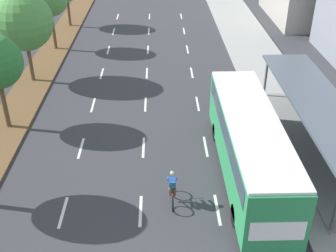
{
  "coord_description": "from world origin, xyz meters",
  "views": [
    {
      "loc": [
        0.88,
        -8.43,
        12.94
      ],
      "look_at": [
        1.39,
        11.56,
        1.2
      ],
      "focal_mm": 44.83,
      "sensor_mm": 36.0,
      "label": 1
    }
  ],
  "objects_px": {
    "bus_shelter": "(321,121)",
    "bus": "(249,141)",
    "median_tree_fourth": "(23,21)",
    "cyclist": "(172,189)"
  },
  "relations": [
    {
      "from": "bus_shelter",
      "to": "median_tree_fourth",
      "type": "bearing_deg",
      "value": 151.68
    },
    {
      "from": "bus",
      "to": "median_tree_fourth",
      "type": "relative_size",
      "value": 1.74
    },
    {
      "from": "median_tree_fourth",
      "to": "bus",
      "type": "bearing_deg",
      "value": -41.04
    },
    {
      "from": "median_tree_fourth",
      "to": "bus_shelter",
      "type": "bearing_deg",
      "value": -28.32
    },
    {
      "from": "bus",
      "to": "cyclist",
      "type": "height_order",
      "value": "bus"
    },
    {
      "from": "bus_shelter",
      "to": "median_tree_fourth",
      "type": "height_order",
      "value": "median_tree_fourth"
    },
    {
      "from": "cyclist",
      "to": "median_tree_fourth",
      "type": "bearing_deg",
      "value": 125.43
    },
    {
      "from": "bus",
      "to": "bus_shelter",
      "type": "bearing_deg",
      "value": 27.49
    },
    {
      "from": "bus",
      "to": "median_tree_fourth",
      "type": "height_order",
      "value": "median_tree_fourth"
    },
    {
      "from": "bus_shelter",
      "to": "bus",
      "type": "relative_size",
      "value": 1.21
    }
  ]
}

